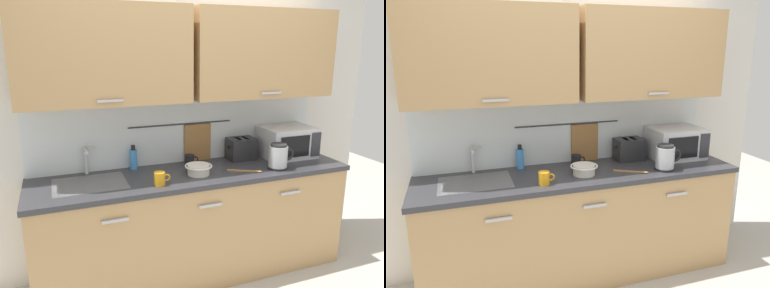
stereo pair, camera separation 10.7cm
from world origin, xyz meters
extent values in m
cube|color=tan|center=(0.00, 0.30, 0.43)|extent=(2.50, 0.60, 0.86)
cube|color=#B7B7BC|center=(-0.69, -0.01, 0.74)|extent=(0.18, 0.02, 0.02)
cube|color=#B7B7BC|center=(0.00, -0.01, 0.74)|extent=(0.18, 0.02, 0.02)
cube|color=#B7B7BC|center=(0.69, -0.01, 0.74)|extent=(0.18, 0.02, 0.02)
cube|color=#333338|center=(0.00, 0.30, 0.88)|extent=(2.53, 0.63, 0.04)
cube|color=#9EA0A5|center=(-0.81, 0.32, 0.85)|extent=(0.52, 0.38, 0.09)
cube|color=silver|center=(0.00, 0.63, 1.25)|extent=(3.70, 0.06, 2.50)
cube|color=silver|center=(0.00, 0.59, 1.18)|extent=(2.50, 0.01, 0.55)
cube|color=tan|center=(-0.64, 0.43, 1.80)|extent=(1.23, 0.33, 0.70)
cube|color=#B7B7BC|center=(-0.64, 0.26, 1.50)|extent=(0.18, 0.01, 0.02)
cube|color=tan|center=(0.64, 0.43, 1.80)|extent=(1.23, 0.33, 0.70)
cube|color=#B7B7BC|center=(0.64, 0.26, 1.50)|extent=(0.18, 0.01, 0.02)
cylinder|color=#333338|center=(-0.02, 0.58, 1.23)|extent=(0.90, 0.01, 0.01)
cube|color=olive|center=(0.13, 0.58, 1.05)|extent=(0.24, 0.02, 0.34)
cylinder|color=#B2B5BA|center=(-0.81, 0.55, 1.01)|extent=(0.03, 0.03, 0.22)
cylinder|color=#B2B5BA|center=(-0.81, 0.47, 1.11)|extent=(0.02, 0.16, 0.02)
cube|color=#B2B5BA|center=(-0.77, 0.55, 1.10)|extent=(0.07, 0.02, 0.01)
cube|color=silver|center=(0.92, 0.41, 1.04)|extent=(0.46, 0.34, 0.27)
cube|color=black|center=(0.89, 0.24, 1.04)|extent=(0.29, 0.01, 0.18)
cube|color=#2D2D33|center=(1.10, 0.24, 1.04)|extent=(0.09, 0.01, 0.21)
cylinder|color=black|center=(0.65, 0.13, 0.91)|extent=(0.16, 0.16, 0.02)
cylinder|color=#B2B7BC|center=(0.65, 0.13, 1.00)|extent=(0.15, 0.15, 0.17)
cylinder|color=#262628|center=(0.65, 0.13, 1.10)|extent=(0.13, 0.13, 0.02)
torus|color=black|center=(0.75, 0.13, 1.01)|extent=(0.11, 0.02, 0.11)
cylinder|color=#3F8CD8|center=(-0.44, 0.54, 0.98)|extent=(0.06, 0.06, 0.16)
cylinder|color=black|center=(-0.44, 0.54, 1.08)|extent=(0.03, 0.03, 0.04)
cylinder|color=orange|center=(-0.34, 0.12, 0.95)|extent=(0.08, 0.08, 0.09)
torus|color=orange|center=(-0.29, 0.12, 0.95)|extent=(0.06, 0.01, 0.06)
cylinder|color=silver|center=(0.00, 0.23, 0.94)|extent=(0.17, 0.17, 0.07)
torus|color=silver|center=(0.00, 0.23, 0.97)|extent=(0.21, 0.21, 0.01)
cube|color=#232326|center=(0.50, 0.47, 1.00)|extent=(0.24, 0.17, 0.19)
cube|color=black|center=(0.47, 0.47, 1.08)|extent=(0.03, 0.12, 0.01)
cube|color=black|center=(0.54, 0.47, 1.08)|extent=(0.03, 0.12, 0.01)
cube|color=black|center=(0.37, 0.47, 1.02)|extent=(0.02, 0.02, 0.02)
cylinder|color=black|center=(0.01, 0.45, 0.95)|extent=(0.08, 0.08, 0.09)
torus|color=black|center=(0.06, 0.45, 0.95)|extent=(0.06, 0.01, 0.06)
cube|color=#9E7042|center=(0.34, 0.18, 0.91)|extent=(0.20, 0.13, 0.01)
ellipsoid|color=#9E7042|center=(0.46, 0.11, 0.91)|extent=(0.07, 0.06, 0.01)
camera|label=1|loc=(-1.00, -2.27, 1.85)|focal=34.39mm
camera|label=2|loc=(-0.90, -2.31, 1.85)|focal=34.39mm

